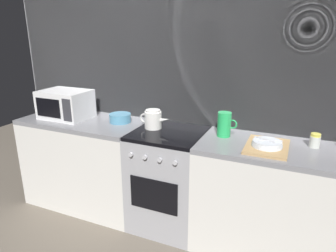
{
  "coord_description": "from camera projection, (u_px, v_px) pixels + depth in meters",
  "views": [
    {
      "loc": [
        0.98,
        -2.25,
        1.74
      ],
      "look_at": [
        -0.01,
        0.0,
        0.95
      ],
      "focal_mm": 32.59,
      "sensor_mm": 36.0,
      "label": 1
    }
  ],
  "objects": [
    {
      "name": "mixing_bowl",
      "position": [
        120.0,
        118.0,
        2.85
      ],
      "size": [
        0.2,
        0.2,
        0.08
      ],
      "primitive_type": "cylinder",
      "color": "teal",
      "rests_on": "counter_left"
    },
    {
      "name": "pitcher",
      "position": [
        224.0,
        124.0,
        2.46
      ],
      "size": [
        0.16,
        0.11,
        0.2
      ],
      "color": "green",
      "rests_on": "counter_right"
    },
    {
      "name": "kettle",
      "position": [
        153.0,
        119.0,
        2.66
      ],
      "size": [
        0.28,
        0.15,
        0.17
      ],
      "color": "white",
      "rests_on": "stove_unit"
    },
    {
      "name": "counter_right",
      "position": [
        274.0,
        201.0,
        2.39
      ],
      "size": [
        1.2,
        0.6,
        0.9
      ],
      "color": "silver",
      "rests_on": "ground_plane"
    },
    {
      "name": "spice_jar",
      "position": [
        315.0,
        141.0,
        2.25
      ],
      "size": [
        0.08,
        0.08,
        0.1
      ],
      "color": "silver",
      "rests_on": "counter_right"
    },
    {
      "name": "microwave",
      "position": [
        66.0,
        104.0,
        2.96
      ],
      "size": [
        0.46,
        0.35,
        0.27
      ],
      "color": "white",
      "rests_on": "counter_left"
    },
    {
      "name": "ground_plane",
      "position": [
        169.0,
        222.0,
        2.87
      ],
      "size": [
        8.0,
        8.0,
        0.0
      ],
      "primitive_type": "plane",
      "color": "#6B6054"
    },
    {
      "name": "counter_left",
      "position": [
        87.0,
        162.0,
        3.08
      ],
      "size": [
        1.2,
        0.6,
        0.9
      ],
      "color": "silver",
      "rests_on": "ground_plane"
    },
    {
      "name": "back_wall",
      "position": [
        183.0,
        90.0,
        2.78
      ],
      "size": [
        3.6,
        0.05,
        2.4
      ],
      "color": "gray",
      "rests_on": "ground_plane"
    },
    {
      "name": "stove_unit",
      "position": [
        169.0,
        179.0,
        2.73
      ],
      "size": [
        0.6,
        0.63,
        0.9
      ],
      "color": "#9E9EA3",
      "rests_on": "ground_plane"
    },
    {
      "name": "dish_pile",
      "position": [
        267.0,
        145.0,
        2.23
      ],
      "size": [
        0.3,
        0.4,
        0.07
      ],
      "color": "tan",
      "rests_on": "counter_right"
    }
  ]
}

